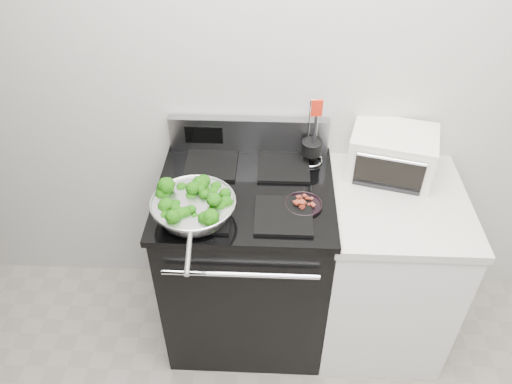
# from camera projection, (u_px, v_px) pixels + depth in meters

# --- Properties ---
(back_wall) EXTENTS (4.00, 0.02, 2.70)m
(back_wall) POSITION_uv_depth(u_px,v_px,m) (316.00, 73.00, 2.21)
(back_wall) COLOR #B9B7AF
(back_wall) RESTS_ON ground
(gas_range) EXTENTS (0.79, 0.69, 1.13)m
(gas_range) POSITION_uv_depth(u_px,v_px,m) (247.00, 260.00, 2.51)
(gas_range) COLOR black
(gas_range) RESTS_ON floor
(counter) EXTENTS (0.62, 0.68, 0.92)m
(counter) POSITION_uv_depth(u_px,v_px,m) (383.00, 268.00, 2.50)
(counter) COLOR white
(counter) RESTS_ON floor
(skillet) EXTENTS (0.35, 0.56, 0.08)m
(skillet) POSITION_uv_depth(u_px,v_px,m) (193.00, 207.00, 2.04)
(skillet) COLOR silver
(skillet) RESTS_ON gas_range
(broccoli_pile) EXTENTS (0.28, 0.28, 0.10)m
(broccoli_pile) POSITION_uv_depth(u_px,v_px,m) (193.00, 203.00, 2.03)
(broccoli_pile) COLOR #0A3204
(broccoli_pile) RESTS_ON skillet
(bacon_plate) EXTENTS (0.16, 0.16, 0.04)m
(bacon_plate) POSITION_uv_depth(u_px,v_px,m) (303.00, 203.00, 2.12)
(bacon_plate) COLOR black
(bacon_plate) RESTS_ON gas_range
(utensil_holder) EXTENTS (0.11, 0.11, 0.34)m
(utensil_holder) POSITION_uv_depth(u_px,v_px,m) (312.00, 151.00, 2.33)
(utensil_holder) COLOR silver
(utensil_holder) RESTS_ON gas_range
(toaster_oven) EXTENTS (0.43, 0.37, 0.22)m
(toaster_oven) POSITION_uv_depth(u_px,v_px,m) (392.00, 153.00, 2.29)
(toaster_oven) COLOR white
(toaster_oven) RESTS_ON counter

